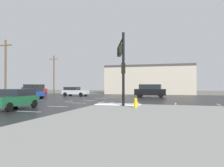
{
  "coord_description": "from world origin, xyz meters",
  "views": [
    {
      "loc": [
        10.13,
        -23.55,
        1.89
      ],
      "look_at": [
        0.74,
        8.57,
        2.16
      ],
      "focal_mm": 35.69,
      "sensor_mm": 36.0,
      "label": 1
    }
  ],
  "objects_px": {
    "sedan_blue": "(30,93)",
    "sedan_silver": "(74,91)",
    "traffic_signal_mast": "(122,58)",
    "suv_red": "(34,90)",
    "suv_black": "(150,90)",
    "sedan_green": "(14,98)",
    "utility_pole_far": "(6,67)",
    "utility_pole_distant": "(54,74)",
    "fire_hydrant": "(136,103)"
  },
  "relations": [
    {
      "from": "sedan_blue",
      "to": "sedan_silver",
      "type": "xyz_separation_m",
      "value": [
        2.91,
        8.49,
        0.0
      ]
    },
    {
      "from": "sedan_silver",
      "to": "sedan_blue",
      "type": "bearing_deg",
      "value": -105.89
    },
    {
      "from": "traffic_signal_mast",
      "to": "suv_red",
      "type": "distance_m",
      "value": 22.72
    },
    {
      "from": "suv_red",
      "to": "sedan_blue",
      "type": "relative_size",
      "value": 1.06
    },
    {
      "from": "suv_black",
      "to": "sedan_blue",
      "type": "relative_size",
      "value": 1.04
    },
    {
      "from": "traffic_signal_mast",
      "to": "sedan_green",
      "type": "relative_size",
      "value": 1.36
    },
    {
      "from": "suv_black",
      "to": "sedan_green",
      "type": "xyz_separation_m",
      "value": [
        -8.32,
        -20.56,
        -0.24
      ]
    },
    {
      "from": "traffic_signal_mast",
      "to": "utility_pole_far",
      "type": "bearing_deg",
      "value": 50.09
    },
    {
      "from": "sedan_blue",
      "to": "utility_pole_distant",
      "type": "distance_m",
      "value": 19.25
    },
    {
      "from": "sedan_silver",
      "to": "utility_pole_distant",
      "type": "relative_size",
      "value": 0.53
    },
    {
      "from": "suv_red",
      "to": "utility_pole_far",
      "type": "xyz_separation_m",
      "value": [
        -1.17,
        -5.33,
        3.47
      ]
    },
    {
      "from": "sedan_blue",
      "to": "utility_pole_far",
      "type": "bearing_deg",
      "value": 1.31
    },
    {
      "from": "suv_red",
      "to": "sedan_blue",
      "type": "bearing_deg",
      "value": -147.01
    },
    {
      "from": "fire_hydrant",
      "to": "utility_pole_far",
      "type": "height_order",
      "value": "utility_pole_far"
    },
    {
      "from": "suv_black",
      "to": "sedan_blue",
      "type": "xyz_separation_m",
      "value": [
        -16.19,
        -8.07,
        -0.24
      ]
    },
    {
      "from": "suv_black",
      "to": "sedan_silver",
      "type": "height_order",
      "value": "suv_black"
    },
    {
      "from": "sedan_silver",
      "to": "utility_pole_distant",
      "type": "bearing_deg",
      "value": 139.34
    },
    {
      "from": "suv_red",
      "to": "utility_pole_far",
      "type": "height_order",
      "value": "utility_pole_far"
    },
    {
      "from": "suv_black",
      "to": "fire_hydrant",
      "type": "bearing_deg",
      "value": -87.29
    },
    {
      "from": "fire_hydrant",
      "to": "suv_red",
      "type": "distance_m",
      "value": 25.66
    },
    {
      "from": "fire_hydrant",
      "to": "traffic_signal_mast",
      "type": "bearing_deg",
      "value": 122.48
    },
    {
      "from": "suv_black",
      "to": "sedan_blue",
      "type": "height_order",
      "value": "suv_black"
    },
    {
      "from": "suv_black",
      "to": "sedan_green",
      "type": "bearing_deg",
      "value": -112.25
    },
    {
      "from": "fire_hydrant",
      "to": "sedan_silver",
      "type": "bearing_deg",
      "value": 127.45
    },
    {
      "from": "traffic_signal_mast",
      "to": "sedan_green",
      "type": "xyz_separation_m",
      "value": [
        -7.41,
        -5.32,
        -3.59
      ]
    },
    {
      "from": "sedan_green",
      "to": "sedan_silver",
      "type": "distance_m",
      "value": 21.57
    },
    {
      "from": "traffic_signal_mast",
      "to": "suv_red",
      "type": "xyz_separation_m",
      "value": [
        -18.51,
        12.74,
        -3.35
      ]
    },
    {
      "from": "fire_hydrant",
      "to": "sedan_green",
      "type": "xyz_separation_m",
      "value": [
        -9.25,
        -2.43,
        0.32
      ]
    },
    {
      "from": "traffic_signal_mast",
      "to": "sedan_blue",
      "type": "distance_m",
      "value": 17.26
    },
    {
      "from": "sedan_silver",
      "to": "utility_pole_far",
      "type": "xyz_separation_m",
      "value": [
        -7.31,
        -8.26,
        3.7
      ]
    },
    {
      "from": "traffic_signal_mast",
      "to": "fire_hydrant",
      "type": "bearing_deg",
      "value": -166.82
    },
    {
      "from": "traffic_signal_mast",
      "to": "utility_pole_far",
      "type": "distance_m",
      "value": 21.02
    },
    {
      "from": "sedan_green",
      "to": "sedan_silver",
      "type": "bearing_deg",
      "value": -169.32
    },
    {
      "from": "fire_hydrant",
      "to": "utility_pole_distant",
      "type": "bearing_deg",
      "value": 130.65
    },
    {
      "from": "sedan_blue",
      "to": "utility_pole_distant",
      "type": "bearing_deg",
      "value": -64.94
    },
    {
      "from": "sedan_blue",
      "to": "utility_pole_far",
      "type": "height_order",
      "value": "utility_pole_far"
    },
    {
      "from": "sedan_green",
      "to": "fire_hydrant",
      "type": "bearing_deg",
      "value": 102.12
    },
    {
      "from": "fire_hydrant",
      "to": "utility_pole_distant",
      "type": "height_order",
      "value": "utility_pole_distant"
    },
    {
      "from": "sedan_green",
      "to": "utility_pole_distant",
      "type": "bearing_deg",
      "value": -156.85
    },
    {
      "from": "sedan_silver",
      "to": "utility_pole_distant",
      "type": "distance_m",
      "value": 13.78
    },
    {
      "from": "fire_hydrant",
      "to": "suv_black",
      "type": "distance_m",
      "value": 18.16
    },
    {
      "from": "fire_hydrant",
      "to": "utility_pole_far",
      "type": "distance_m",
      "value": 24.19
    },
    {
      "from": "traffic_signal_mast",
      "to": "sedan_silver",
      "type": "relative_size",
      "value": 1.36
    },
    {
      "from": "fire_hydrant",
      "to": "sedan_silver",
      "type": "distance_m",
      "value": 23.37
    },
    {
      "from": "traffic_signal_mast",
      "to": "sedan_blue",
      "type": "bearing_deg",
      "value": 45.57
    },
    {
      "from": "traffic_signal_mast",
      "to": "utility_pole_far",
      "type": "height_order",
      "value": "utility_pole_far"
    },
    {
      "from": "sedan_blue",
      "to": "utility_pole_distant",
      "type": "height_order",
      "value": "utility_pole_distant"
    },
    {
      "from": "sedan_silver",
      "to": "utility_pole_far",
      "type": "bearing_deg",
      "value": -128.46
    },
    {
      "from": "utility_pole_distant",
      "to": "sedan_blue",
      "type": "bearing_deg",
      "value": -69.27
    },
    {
      "from": "suv_black",
      "to": "utility_pole_far",
      "type": "bearing_deg",
      "value": -159.38
    }
  ]
}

